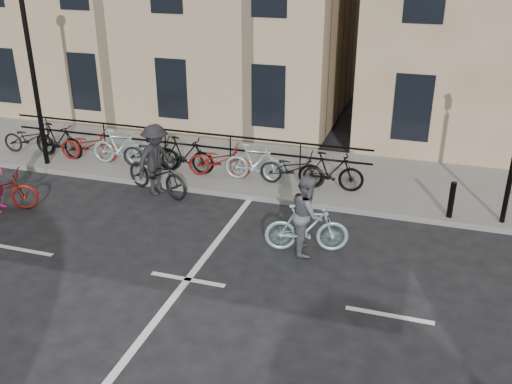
% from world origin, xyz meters
% --- Properties ---
extents(ground, '(120.00, 120.00, 0.00)m').
position_xyz_m(ground, '(0.00, 0.00, 0.00)').
color(ground, black).
rests_on(ground, ground).
extents(sidewalk, '(46.00, 4.00, 0.15)m').
position_xyz_m(sidewalk, '(-4.00, 6.00, 0.07)').
color(sidewalk, slate).
rests_on(sidewalk, ground).
extents(lamp_post, '(0.36, 0.36, 5.28)m').
position_xyz_m(lamp_post, '(-6.50, 4.40, 3.49)').
color(lamp_post, black).
rests_on(lamp_post, sidewalk).
extents(bollard_east, '(0.14, 0.14, 0.90)m').
position_xyz_m(bollard_east, '(5.00, 4.25, 0.60)').
color(bollard_east, black).
rests_on(bollard_east, sidewalk).
extents(parked_bikes, '(11.45, 1.23, 1.05)m').
position_xyz_m(parked_bikes, '(-2.82, 5.04, 0.65)').
color(parked_bikes, black).
rests_on(parked_bikes, sidewalk).
extents(cyclist_grey, '(1.91, 1.00, 1.77)m').
position_xyz_m(cyclist_grey, '(2.01, 1.88, 0.72)').
color(cyclist_grey, '#9CC8CC').
rests_on(cyclist_grey, ground).
extents(cyclist_dark, '(2.29, 1.47, 1.93)m').
position_xyz_m(cyclist_dark, '(-2.50, 3.72, 0.76)').
color(cyclist_dark, black).
rests_on(cyclist_dark, ground).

